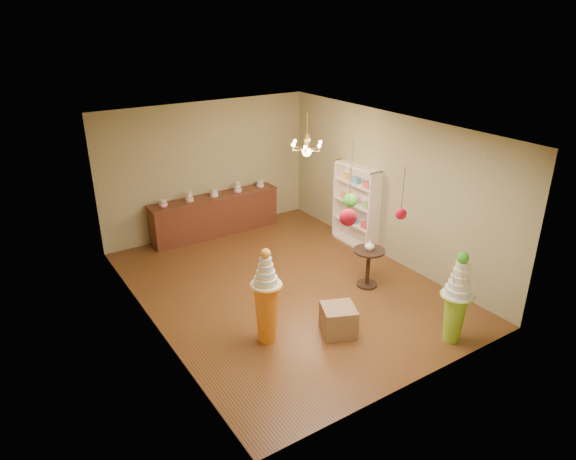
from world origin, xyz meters
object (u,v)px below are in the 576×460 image
sideboard (215,214)px  pedestal_green (456,305)px  pedestal_orange (266,305)px  round_table (368,263)px

sideboard → pedestal_green: bearing=-77.6°
pedestal_orange → sideboard: (1.15, 4.23, -0.16)m
pedestal_orange → sideboard: pedestal_orange is taller
sideboard → pedestal_orange: bearing=-105.2°
pedestal_green → pedestal_orange: 2.91m
pedestal_green → sideboard: 5.96m
pedestal_orange → round_table: 2.52m
pedestal_green → pedestal_orange: pedestal_orange is taller
pedestal_orange → sideboard: bearing=74.8°
pedestal_orange → sideboard: size_ratio=0.52×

